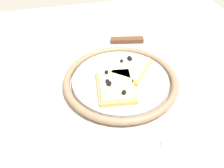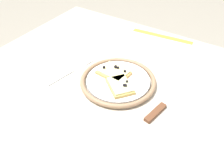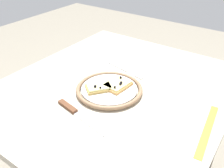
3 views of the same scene
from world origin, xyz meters
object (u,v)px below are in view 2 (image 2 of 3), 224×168
(pizza_slice_near, at_px, (120,86))
(plate, at_px, (118,81))
(knife, at_px, (162,107))
(fork, at_px, (71,71))
(dining_table, at_px, (107,98))
(measuring_tape, at_px, (162,36))
(pizza_slice_far, at_px, (114,72))

(pizza_slice_near, bearing_deg, plate, 131.61)
(pizza_slice_near, distance_m, knife, 0.15)
(pizza_slice_near, distance_m, fork, 0.20)
(dining_table, xyz_separation_m, measuring_tape, (0.05, 0.38, 0.10))
(pizza_slice_far, bearing_deg, plate, -33.38)
(dining_table, distance_m, measuring_tape, 0.39)
(knife, bearing_deg, pizza_slice_far, 166.99)
(plate, xyz_separation_m, knife, (0.17, -0.03, -0.01))
(knife, bearing_deg, fork, -178.45)
(fork, relative_size, measuring_tape, 0.74)
(pizza_slice_far, xyz_separation_m, fork, (-0.15, -0.06, -0.02))
(dining_table, bearing_deg, measuring_tape, 82.98)
(plate, xyz_separation_m, fork, (-0.18, -0.04, -0.01))
(pizza_slice_near, height_order, fork, pizza_slice_near)
(knife, xyz_separation_m, measuring_tape, (-0.18, 0.41, -0.00))
(knife, relative_size, measuring_tape, 0.89)
(measuring_tape, bearing_deg, knife, -72.62)
(fork, height_order, measuring_tape, fork)
(pizza_slice_far, xyz_separation_m, knife, (0.20, -0.05, -0.02))
(pizza_slice_far, distance_m, fork, 0.16)
(measuring_tape, bearing_deg, pizza_slice_near, -91.95)
(plate, height_order, measuring_tape, plate)
(dining_table, xyz_separation_m, pizza_slice_far, (0.02, 0.02, 0.12))
(fork, distance_m, measuring_tape, 0.45)
(fork, bearing_deg, dining_table, 16.52)
(plate, height_order, pizza_slice_near, pizza_slice_near)
(pizza_slice_near, xyz_separation_m, fork, (-0.20, -0.01, -0.02))
(dining_table, relative_size, plate, 3.72)
(measuring_tape, bearing_deg, fork, -118.63)
(dining_table, height_order, pizza_slice_far, pizza_slice_far)
(dining_table, xyz_separation_m, plate, (0.05, -0.00, 0.10))
(fork, bearing_deg, pizza_slice_near, 2.07)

